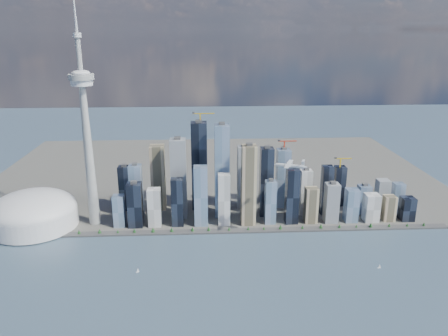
{
  "coord_description": "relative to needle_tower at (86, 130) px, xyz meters",
  "views": [
    {
      "loc": [
        -36.24,
        -680.13,
        454.65
      ],
      "look_at": [
        12.57,
        260.0,
        154.88
      ],
      "focal_mm": 35.0,
      "sensor_mm": 36.0,
      "label": 1
    }
  ],
  "objects": [
    {
      "name": "land",
      "position": [
        300.0,
        390.0,
        -234.34
      ],
      "size": [
        1400.0,
        900.0,
        3.0
      ],
      "primitive_type": "cube",
      "color": "#4C4C47",
      "rests_on": "ground"
    },
    {
      "name": "airplane",
      "position": [
        448.65,
        -123.65,
        -53.95
      ],
      "size": [
        67.65,
        60.6,
        17.11
      ],
      "rotation": [
        0.0,
        0.0,
        -0.37
      ],
      "color": "silver",
      "rests_on": "ground"
    },
    {
      "name": "needle_tower",
      "position": [
        0.0,
        0.0,
        0.0
      ],
      "size": [
        56.0,
        56.0,
        550.5
      ],
      "color": "gray",
      "rests_on": "land"
    },
    {
      "name": "seawall",
      "position": [
        300.0,
        -60.0,
        -233.84
      ],
      "size": [
        1100.0,
        22.0,
        4.0
      ],
      "primitive_type": "cube",
      "color": "#383838",
      "rests_on": "ground"
    },
    {
      "name": "sailboat_east",
      "position": [
        613.6,
        -237.93,
        -232.96
      ],
      "size": [
        6.48,
        2.08,
        8.98
      ],
      "rotation": [
        0.0,
        0.0,
        0.07
      ],
      "color": "white",
      "rests_on": "ground"
    },
    {
      "name": "shoreline_trees",
      "position": [
        300.0,
        -60.0,
        -227.06
      ],
      "size": [
        960.53,
        7.2,
        8.8
      ],
      "color": "#3F2D1E",
      "rests_on": "seawall"
    },
    {
      "name": "skyscraper_cluster",
      "position": [
        359.62,
        26.82,
        -156.44
      ],
      "size": [
        736.0,
        142.0,
        256.0
      ],
      "color": "black",
      "rests_on": "land"
    },
    {
      "name": "sailboat_west",
      "position": [
        133.6,
        -228.78,
        -232.79
      ],
      "size": [
        6.64,
        4.14,
        9.52
      ],
      "rotation": [
        0.0,
        0.0,
        0.43
      ],
      "color": "white",
      "rests_on": "ground"
    },
    {
      "name": "dome_stadium",
      "position": [
        -140.0,
        -10.0,
        -196.4
      ],
      "size": [
        200.0,
        200.0,
        86.0
      ],
      "color": "silver",
      "rests_on": "land"
    },
    {
      "name": "ground",
      "position": [
        300.0,
        -310.0,
        -235.84
      ],
      "size": [
        4000.0,
        4000.0,
        0.0
      ],
      "primitive_type": "plane",
      "color": "#34435C",
      "rests_on": "ground"
    }
  ]
}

